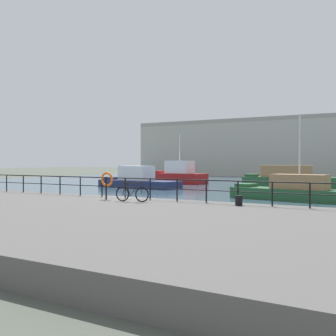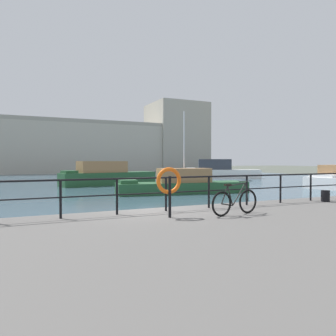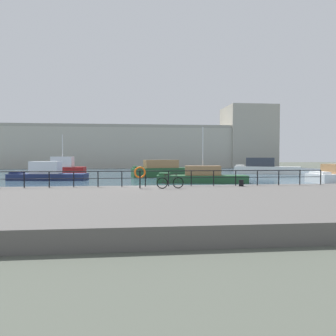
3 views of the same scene
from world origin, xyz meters
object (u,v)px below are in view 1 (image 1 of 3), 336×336
moored_white_yacht (297,191)px  mooring_bollard (239,201)px  moored_green_narrowboat (292,180)px  parked_bicycle (132,194)px  life_ring_stand (107,180)px  moored_cabin_cruiser (179,175)px  moored_red_daysailer (138,180)px

moored_white_yacht → mooring_bollard: 11.49m
moored_white_yacht → mooring_bollard: (0.31, -11.48, 0.30)m
moored_green_narrowboat → parked_bicycle: size_ratio=5.40×
mooring_bollard → life_ring_stand: size_ratio=0.31×
moored_cabin_cruiser → moored_green_narrowboat: bearing=163.7°
parked_bicycle → life_ring_stand: (-1.91, 0.45, 0.59)m
moored_red_daysailer → parked_bicycle: moored_red_daysailer is taller
moored_red_daysailer → parked_bicycle: (12.45, -18.21, 0.35)m
mooring_bollard → moored_cabin_cruiser: bearing=124.2°
life_ring_stand → moored_white_yacht: bearing=61.2°
life_ring_stand → moored_red_daysailer: bearing=120.7°
moored_green_narrowboat → moored_red_daysailer: moored_green_narrowboat is taller
mooring_bollard → moored_red_daysailer: bearing=135.4°
moored_white_yacht → moored_green_narrowboat: bearing=-65.0°
parked_bicycle → life_ring_stand: bearing=158.7°
parked_bicycle → mooring_bollard: parked_bicycle is taller
parked_bicycle → mooring_bollard: size_ratio=4.00×
moored_green_narrowboat → parked_bicycle: moored_green_narrowboat is taller
moored_green_narrowboat → parked_bicycle: bearing=73.7°
life_ring_stand → moored_cabin_cruiser: bearing=112.1°
moored_cabin_cruiser → mooring_bollard: bearing=125.7°
moored_white_yacht → moored_cabin_cruiser: bearing=-31.5°
moored_white_yacht → moored_green_narrowboat: 10.38m
moored_green_narrowboat → moored_red_daysailer: size_ratio=1.06×
moored_red_daysailer → life_ring_stand: bearing=126.3°
moored_red_daysailer → parked_bicycle: bearing=130.0°
moored_white_yacht → parked_bicycle: 13.36m
parked_bicycle → mooring_bollard: 5.12m
moored_cabin_cruiser → mooring_bollard: 31.55m
life_ring_stand → parked_bicycle: bearing=-13.4°
moored_red_daysailer → parked_bicycle: size_ratio=5.10×
moored_cabin_cruiser → parked_bicycle: (12.72, -27.11, 0.06)m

